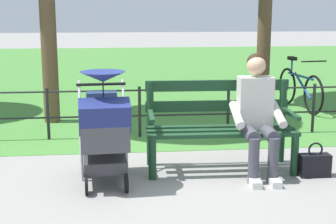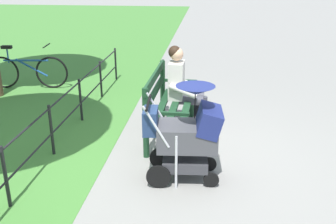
{
  "view_description": "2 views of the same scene",
  "coord_description": "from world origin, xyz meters",
  "px_view_note": "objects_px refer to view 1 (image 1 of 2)",
  "views": [
    {
      "loc": [
        0.32,
        5.15,
        1.76
      ],
      "look_at": [
        -0.22,
        0.04,
        0.68
      ],
      "focal_mm": 53.9,
      "sensor_mm": 36.0,
      "label": 1
    },
    {
      "loc": [
        4.55,
        0.48,
        2.39
      ],
      "look_at": [
        -0.13,
        -0.02,
        0.62
      ],
      "focal_mm": 41.91,
      "sensor_mm": 36.0,
      "label": 2
    }
  ],
  "objects_px": {
    "park_bench": "(219,122)",
    "bicycle": "(299,88)",
    "stroller": "(104,127)",
    "handbag": "(315,165)",
    "person_on_bench": "(257,112)"
  },
  "relations": [
    {
      "from": "park_bench",
      "to": "bicycle",
      "type": "xyz_separation_m",
      "value": [
        -2.06,
        -3.09,
        -0.16
      ]
    },
    {
      "from": "stroller",
      "to": "bicycle",
      "type": "distance_m",
      "value": 4.8
    },
    {
      "from": "stroller",
      "to": "handbag",
      "type": "relative_size",
      "value": 3.11
    },
    {
      "from": "stroller",
      "to": "handbag",
      "type": "distance_m",
      "value": 2.24
    },
    {
      "from": "handbag",
      "to": "bicycle",
      "type": "bearing_deg",
      "value": -107.75
    },
    {
      "from": "handbag",
      "to": "bicycle",
      "type": "height_order",
      "value": "bicycle"
    },
    {
      "from": "park_bench",
      "to": "handbag",
      "type": "xyz_separation_m",
      "value": [
        -0.95,
        0.38,
        -0.4
      ]
    },
    {
      "from": "park_bench",
      "to": "bicycle",
      "type": "bearing_deg",
      "value": -123.68
    },
    {
      "from": "person_on_bench",
      "to": "park_bench",
      "type": "bearing_deg",
      "value": -32.27
    },
    {
      "from": "person_on_bench",
      "to": "handbag",
      "type": "height_order",
      "value": "person_on_bench"
    },
    {
      "from": "person_on_bench",
      "to": "bicycle",
      "type": "bearing_deg",
      "value": -117.24
    },
    {
      "from": "stroller",
      "to": "handbag",
      "type": "bearing_deg",
      "value": 180.0
    },
    {
      "from": "bicycle",
      "to": "handbag",
      "type": "bearing_deg",
      "value": 72.25
    },
    {
      "from": "person_on_bench",
      "to": "bicycle",
      "type": "xyz_separation_m",
      "value": [
        -1.71,
        -3.31,
        -0.31
      ]
    },
    {
      "from": "person_on_bench",
      "to": "stroller",
      "type": "relative_size",
      "value": 1.11
    }
  ]
}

